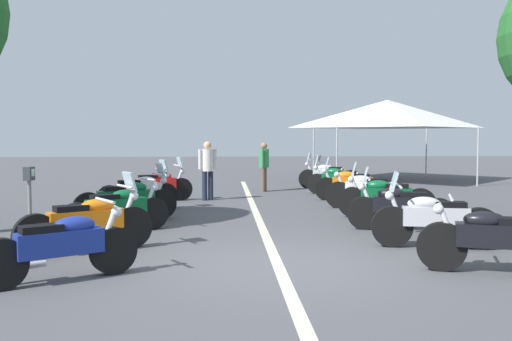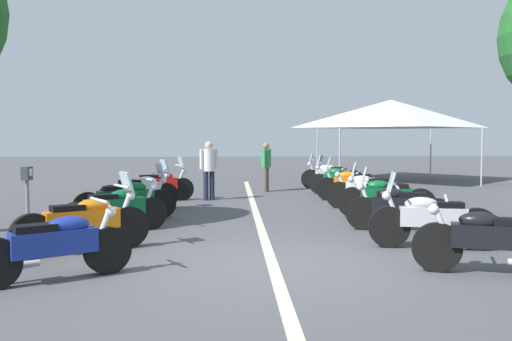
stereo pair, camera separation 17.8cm
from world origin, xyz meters
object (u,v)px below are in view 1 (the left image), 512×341
(motorcycle_left_row_2, at_px, (117,209))
(motorcycle_right_row_3, at_px, (385,196))
(motorcycle_right_row_7, at_px, (329,175))
(parking_meter, at_px, (29,191))
(motorcycle_left_row_4, at_px, (139,191))
(bystander_0, at_px, (208,166))
(bystander_1, at_px, (264,163))
(motorcycle_right_row_1, at_px, (434,219))
(motorcycle_left_row_5, at_px, (157,185))
(motorcycle_right_row_0, at_px, (497,239))
(motorcycle_right_row_4, at_px, (367,190))
(motorcycle_right_row_2, at_px, (399,206))
(motorcycle_right_row_6, at_px, (338,179))
(motorcycle_right_row_5, at_px, (351,184))
(traffic_cone_0, at_px, (428,203))
(motorcycle_left_row_0, at_px, (62,246))
(motorcycle_left_row_1, at_px, (88,222))
(event_tent, at_px, (388,114))

(motorcycle_left_row_2, relative_size, motorcycle_right_row_3, 0.88)
(motorcycle_right_row_7, distance_m, parking_meter, 11.46)
(motorcycle_left_row_4, bearing_deg, motorcycle_right_row_7, 15.28)
(bystander_0, xyz_separation_m, bystander_1, (2.33, -1.74, -0.04))
(motorcycle_right_row_1, bearing_deg, motorcycle_left_row_2, -6.09)
(motorcycle_left_row_5, xyz_separation_m, motorcycle_right_row_0, (-8.30, -5.34, -0.00))
(motorcycle_right_row_4, bearing_deg, bystander_0, -9.19)
(motorcycle_right_row_2, distance_m, motorcycle_right_row_6, 6.47)
(motorcycle_left_row_4, bearing_deg, motorcycle_right_row_5, -9.99)
(motorcycle_left_row_2, bearing_deg, traffic_cone_0, -17.87)
(motorcycle_left_row_5, height_order, motorcycle_right_row_5, motorcycle_right_row_5)
(motorcycle_left_row_0, relative_size, motorcycle_left_row_2, 0.96)
(motorcycle_right_row_7, xyz_separation_m, traffic_cone_0, (-6.40, -1.03, -0.18))
(motorcycle_right_row_7, bearing_deg, traffic_cone_0, 117.17)
(motorcycle_left_row_1, height_order, event_tent, event_tent)
(motorcycle_right_row_0, xyz_separation_m, event_tent, (14.83, -2.94, 2.19))
(motorcycle_right_row_6, bearing_deg, motorcycle_right_row_7, -67.09)
(motorcycle_right_row_7, bearing_deg, motorcycle_left_row_5, 49.60)
(motorcycle_left_row_4, relative_size, parking_meter, 1.43)
(motorcycle_left_row_4, xyz_separation_m, parking_meter, (-4.26, 1.13, 0.43))
(motorcycle_right_row_7, bearing_deg, motorcycle_left_row_2, 74.15)
(motorcycle_left_row_2, height_order, motorcycle_right_row_6, motorcycle_right_row_6)
(event_tent, bearing_deg, motorcycle_right_row_3, 163.31)
(motorcycle_right_row_7, bearing_deg, motorcycle_right_row_0, 108.00)
(motorcycle_right_row_0, bearing_deg, motorcycle_right_row_1, -63.97)
(motorcycle_right_row_4, bearing_deg, motorcycle_right_row_3, 108.14)
(motorcycle_left_row_5, xyz_separation_m, motorcycle_right_row_4, (-1.82, -5.33, -0.00))
(motorcycle_right_row_5, bearing_deg, motorcycle_left_row_0, 68.43)
(motorcycle_right_row_1, xyz_separation_m, bystander_0, (6.85, 3.79, 0.48))
(motorcycle_left_row_0, relative_size, traffic_cone_0, 2.83)
(motorcycle_right_row_0, distance_m, motorcycle_right_row_1, 1.72)
(motorcycle_left_row_0, distance_m, motorcycle_right_row_1, 5.61)
(motorcycle_left_row_0, height_order, bystander_1, bystander_1)
(motorcycle_right_row_6, relative_size, event_tent, 0.34)
(motorcycle_right_row_2, relative_size, motorcycle_right_row_7, 0.96)
(motorcycle_left_row_0, bearing_deg, event_tent, 27.94)
(motorcycle_left_row_0, xyz_separation_m, event_tent, (14.86, -8.46, 2.20))
(traffic_cone_0, bearing_deg, motorcycle_right_row_6, 13.03)
(motorcycle_right_row_0, relative_size, motorcycle_right_row_7, 0.97)
(motorcycle_right_row_3, xyz_separation_m, parking_meter, (-2.65, 6.66, 0.42))
(motorcycle_left_row_0, bearing_deg, motorcycle_left_row_5, 56.37)
(motorcycle_left_row_2, relative_size, bystander_1, 1.15)
(motorcycle_left_row_1, distance_m, motorcycle_right_row_0, 5.84)
(motorcycle_right_row_4, height_order, traffic_cone_0, motorcycle_right_row_4)
(motorcycle_right_row_0, height_order, motorcycle_right_row_1, motorcycle_right_row_1)
(motorcycle_left_row_2, relative_size, traffic_cone_0, 2.95)
(motorcycle_left_row_2, xyz_separation_m, motorcycle_right_row_6, (6.42, -5.45, 0.01))
(motorcycle_right_row_0, relative_size, motorcycle_right_row_6, 1.05)
(motorcycle_right_row_3, distance_m, traffic_cone_0, 1.10)
(motorcycle_right_row_0, bearing_deg, motorcycle_right_row_3, -69.87)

